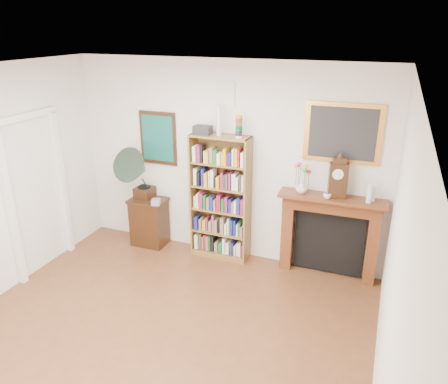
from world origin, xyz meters
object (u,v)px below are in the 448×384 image
Objects in this scene: side_cabinet at (149,222)px; gramophone at (138,170)px; bookshelf at (220,192)px; flower_vase at (302,187)px; bottle_left at (370,193)px; teacup at (327,196)px; bottle_right at (373,194)px; cd_stack at (156,202)px; mantel_clock at (338,179)px; fireplace at (330,228)px.

gramophone reaches higher than side_cabinet.
flower_vase is at bearing 0.67° from bookshelf.
bottle_left is at bearing 5.49° from gramophone.
teacup reaches higher than side_cabinet.
side_cabinet is at bearing -177.01° from bookshelf.
gramophone is 3.26m from bottle_right.
flower_vase is at bearing -177.75° from bottle_right.
flower_vase is at bearing 1.20° from side_cabinet.
cd_stack is 2.45m from teacup.
bottle_left is 1.20× the size of bottle_right.
bottle_right is (0.88, 0.03, 0.02)m from flower_vase.
gramophone is at bearing -178.15° from bottle_left.
flower_vase is (-0.45, -0.00, -0.18)m from mantel_clock.
mantel_clock is at bearing 176.81° from bottle_left.
mantel_clock is at bearing -175.43° from bottle_right.
bookshelf reaches higher than gramophone.
flower_vase is (1.13, 0.00, 0.22)m from bookshelf.
fireplace is 14.11× the size of teacup.
fireplace is at bearing 67.92° from teacup.
bookshelf is 1.99m from bottle_left.
bookshelf is 3.96× the size of mantel_clock.
bookshelf is 13.26× the size of flower_vase.
teacup is at bearing 2.67° from cd_stack.
gramophone reaches higher than flower_vase.
gramophone is 8.67× the size of teacup.
fireplace is (1.54, 0.07, -0.34)m from bookshelf.
fireplace is at bearing 3.14° from bookshelf.
bookshelf is at bearing 11.15° from cd_stack.
fireplace is 0.69m from flower_vase.
bottle_right is at bearing 1.48° from side_cabinet.
bookshelf is at bearing -178.57° from fireplace.
cd_stack is at bearing -175.28° from fireplace.
fireplace is 5.71× the size of bottle_left.
bookshelf is 1.16m from flower_vase.
bookshelf is at bearing 177.21° from teacup.
side_cabinet is 7.66× the size of teacup.
bottle_right is (2.02, 0.04, 0.24)m from bookshelf.
bottle_right is (0.04, 0.06, -0.02)m from bottle_left.
bookshelf is 8.70× the size of bottle_left.
teacup is at bearing -0.57° from side_cabinet.
gramophone is at bearing 168.85° from cd_stack.
flower_vase reaches higher than side_cabinet.
side_cabinet is at bearing 167.60° from mantel_clock.
bottle_left is at bearing -12.52° from fireplace.
gramophone reaches higher than bottle_right.
bookshelf is at bearing -179.90° from flower_vase.
fireplace is at bearing 168.61° from bottle_left.
teacup is 0.55m from bottle_right.
teacup is (-0.06, -0.14, 0.51)m from fireplace.
teacup is (2.72, 0.05, -0.03)m from gramophone.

